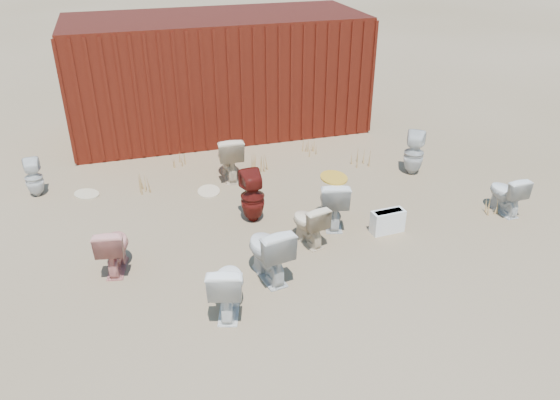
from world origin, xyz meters
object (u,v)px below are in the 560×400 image
object	(u,v)px
toilet_front_maroon	(253,197)
toilet_back_a	(34,178)
toilet_back_yellowlid	(333,201)
toilet_front_a	(227,286)
toilet_front_c	(268,251)
toilet_back_beige_left	(229,157)
toilet_front_pink	(114,247)
toilet_front_e	(506,193)
shipping_container	(218,74)
toilet_back_e	(414,153)
toilet_back_beige_right	(309,223)
loose_tank	(388,221)

from	to	relation	value
toilet_front_maroon	toilet_back_a	world-z (taller)	toilet_front_maroon
toilet_front_maroon	toilet_back_a	bearing A→B (deg)	-31.33
toilet_front_maroon	toilet_back_yellowlid	xyz separation A→B (m)	(1.13, -0.46, -0.02)
toilet_front_a	toilet_front_c	bearing A→B (deg)	-123.99
toilet_front_c	toilet_back_yellowlid	bearing A→B (deg)	-151.24
toilet_back_a	toilet_back_beige_left	world-z (taller)	toilet_back_beige_left
toilet_front_pink	toilet_front_e	world-z (taller)	toilet_front_pink
toilet_back_yellowlid	shipping_container	bearing A→B (deg)	-65.07
toilet_front_e	toilet_back_e	distance (m)	1.85
toilet_front_maroon	toilet_front_e	world-z (taller)	toilet_front_maroon
toilet_back_a	toilet_back_yellowlid	size ratio (longest dim) A/B	0.83
toilet_front_e	toilet_back_yellowlid	size ratio (longest dim) A/B	0.85
toilet_front_a	toilet_back_e	xyz separation A→B (m)	(4.02, 2.87, 0.02)
toilet_front_a	toilet_front_pink	bearing A→B (deg)	-28.97
toilet_front_e	toilet_back_beige_left	bearing A→B (deg)	-34.98
toilet_front_a	toilet_back_a	world-z (taller)	toilet_front_a
toilet_back_beige_right	shipping_container	bearing A→B (deg)	-99.74
toilet_back_beige_right	toilet_back_yellowlid	xyz separation A→B (m)	(0.52, 0.40, 0.06)
shipping_container	toilet_back_yellowlid	bearing A→B (deg)	-79.65
shipping_container	toilet_front_a	size ratio (longest dim) A/B	8.13
toilet_front_pink	toilet_back_beige_left	xyz separation A→B (m)	(2.05, 2.36, 0.06)
toilet_back_e	toilet_front_maroon	bearing A→B (deg)	49.59
shipping_container	toilet_front_a	distance (m)	6.31
toilet_back_beige_right	loose_tank	bearing A→B (deg)	164.16
toilet_back_e	toilet_back_beige_left	bearing A→B (deg)	21.61
toilet_front_a	toilet_back_beige_right	distance (m)	1.85
toilet_front_e	toilet_back_a	world-z (taller)	toilet_front_e
toilet_front_a	loose_tank	size ratio (longest dim) A/B	1.48
toilet_front_e	toilet_back_yellowlid	bearing A→B (deg)	-11.42
shipping_container	toilet_front_c	size ratio (longest dim) A/B	7.46
shipping_container	toilet_front_e	world-z (taller)	shipping_container
toilet_front_c	toilet_back_yellowlid	xyz separation A→B (m)	(1.30, 1.04, -0.01)
toilet_front_pink	shipping_container	bearing A→B (deg)	-105.39
toilet_back_a	toilet_back_yellowlid	distance (m)	5.00
toilet_back_yellowlid	loose_tank	distance (m)	0.87
toilet_front_maroon	toilet_front_c	bearing A→B (deg)	81.61
toilet_back_beige_right	toilet_back_e	distance (m)	3.10
toilet_back_a	toilet_back_e	distance (m)	6.59
toilet_front_e	toilet_front_maroon	bearing A→B (deg)	-15.38
toilet_front_c	shipping_container	bearing A→B (deg)	-104.67
shipping_container	toilet_back_e	world-z (taller)	shipping_container
loose_tank	toilet_front_a	bearing A→B (deg)	-160.81
toilet_front_pink	toilet_back_a	size ratio (longest dim) A/B	1.06
toilet_front_c	loose_tank	world-z (taller)	toilet_front_c
toilet_back_beige_left	toilet_back_e	world-z (taller)	toilet_back_beige_left
shipping_container	toilet_back_e	size ratio (longest dim) A/B	7.65
toilet_back_beige_left	toilet_back_yellowlid	distance (m)	2.37
toilet_back_beige_left	toilet_back_yellowlid	bearing A→B (deg)	122.23
shipping_container	toilet_back_a	distance (m)	4.35
toilet_back_beige_right	toilet_back_yellowlid	world-z (taller)	toilet_back_yellowlid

